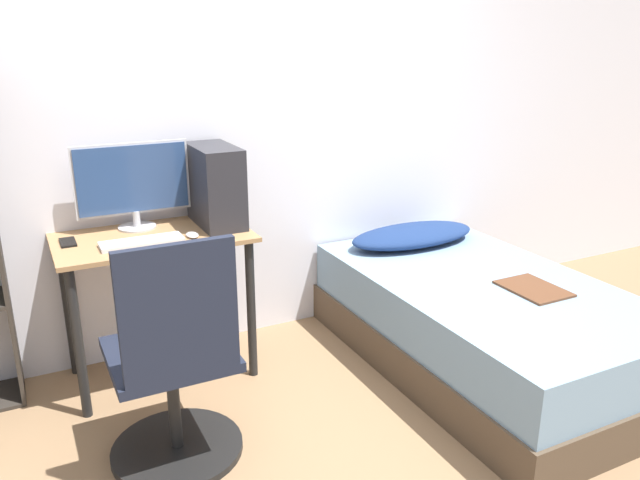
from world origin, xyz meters
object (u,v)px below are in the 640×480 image
(office_chair, at_px, (175,379))
(keyboard, at_px, (142,242))
(pc_tower, at_px, (215,186))
(bed, at_px, (482,323))
(monitor, at_px, (133,183))

(office_chair, height_order, keyboard, office_chair)
(office_chair, bearing_deg, keyboard, 87.13)
(keyboard, xyz_separation_m, pc_tower, (0.41, 0.15, 0.19))
(keyboard, height_order, pc_tower, pc_tower)
(pc_tower, bearing_deg, bed, -30.49)
(bed, height_order, monitor, monitor)
(monitor, relative_size, pc_tower, 1.38)
(office_chair, height_order, pc_tower, pc_tower)
(office_chair, height_order, bed, office_chair)
(monitor, height_order, pc_tower, monitor)
(monitor, distance_m, keyboard, 0.35)
(office_chair, relative_size, monitor, 1.79)
(bed, xyz_separation_m, pc_tower, (-1.18, 0.70, 0.71))
(office_chair, bearing_deg, monitor, 85.96)
(keyboard, relative_size, pc_tower, 0.93)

